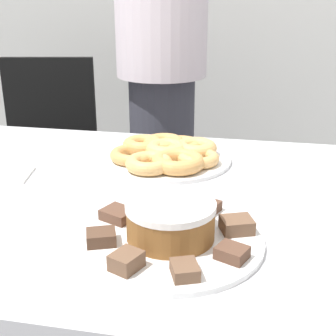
{
  "coord_description": "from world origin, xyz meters",
  "views": [
    {
      "loc": [
        0.21,
        -0.91,
        1.15
      ],
      "look_at": [
        0.02,
        0.01,
        0.79
      ],
      "focal_mm": 50.0,
      "sensor_mm": 36.0,
      "label": 1
    }
  ],
  "objects": [
    {
      "name": "table",
      "position": [
        0.0,
        0.0,
        0.64
      ],
      "size": [
        1.6,
        0.89,
        0.73
      ],
      "color": "silver",
      "rests_on": "ground_plane"
    },
    {
      "name": "person_standing",
      "position": [
        -0.17,
        0.85,
        0.89
      ],
      "size": [
        0.34,
        0.34,
        1.69
      ],
      "color": "#383842",
      "rests_on": "ground_plane"
    },
    {
      "name": "office_chair_left",
      "position": [
        -0.67,
        0.83,
        0.41
      ],
      "size": [
        0.52,
        0.52,
        0.88
      ],
      "rotation": [
        0.0,
        0.0,
        0.2
      ],
      "color": "black",
      "rests_on": "ground_plane"
    },
    {
      "name": "plate_cake",
      "position": [
        0.07,
        -0.19,
        0.73
      ],
      "size": [
        0.33,
        0.33,
        0.01
      ],
      "color": "white",
      "rests_on": "table"
    },
    {
      "name": "plate_donuts",
      "position": [
        -0.02,
        0.22,
        0.73
      ],
      "size": [
        0.34,
        0.34,
        0.01
      ],
      "color": "white",
      "rests_on": "table"
    },
    {
      "name": "frosted_cake",
      "position": [
        0.07,
        -0.19,
        0.77
      ],
      "size": [
        0.16,
        0.16,
        0.07
      ],
      "color": "brown",
      "rests_on": "plate_cake"
    },
    {
      "name": "lamington_0",
      "position": [
        0.12,
        -0.08,
        0.75
      ],
      "size": [
        0.06,
        0.07,
        0.02
      ],
      "rotation": [
        0.0,
        0.0,
        1.15
      ],
      "color": "brown",
      "rests_on": "plate_cake"
    },
    {
      "name": "lamington_1",
      "position": [
        0.03,
        -0.08,
        0.75
      ],
      "size": [
        0.07,
        0.07,
        0.02
      ],
      "rotation": [
        0.0,
        0.0,
        1.94
      ],
      "color": "brown",
      "rests_on": "plate_cake"
    },
    {
      "name": "lamington_2",
      "position": [
        -0.04,
        -0.14,
        0.75
      ],
      "size": [
        0.07,
        0.07,
        0.02
      ],
      "rotation": [
        0.0,
        0.0,
        2.73
      ],
      "color": "brown",
      "rests_on": "plate_cake"
    },
    {
      "name": "lamington_3",
      "position": [
        -0.04,
        -0.24,
        0.75
      ],
      "size": [
        0.06,
        0.06,
        0.02
      ],
      "rotation": [
        0.0,
        0.0,
        3.51
      ],
      "color": "#513828",
      "rests_on": "plate_cake"
    },
    {
      "name": "lamington_4",
      "position": [
        0.02,
        -0.3,
        0.75
      ],
      "size": [
        0.06,
        0.06,
        0.03
      ],
      "rotation": [
        0.0,
        0.0,
        4.3
      ],
      "color": "brown",
      "rests_on": "plate_cake"
    },
    {
      "name": "lamington_5",
      "position": [
        0.11,
        -0.31,
        0.75
      ],
      "size": [
        0.05,
        0.06,
        0.02
      ],
      "rotation": [
        0.0,
        0.0,
        5.08
      ],
      "color": "brown",
      "rests_on": "plate_cake"
    },
    {
      "name": "lamington_6",
      "position": [
        0.18,
        -0.24,
        0.75
      ],
      "size": [
        0.06,
        0.06,
        0.02
      ],
      "rotation": [
        0.0,
        0.0,
        5.87
      ],
      "color": "brown",
      "rests_on": "plate_cake"
    },
    {
      "name": "lamington_7",
      "position": [
        0.18,
        -0.15,
        0.75
      ],
      "size": [
        0.07,
        0.06,
        0.03
      ],
      "rotation": [
        0.0,
        0.0,
        6.65
      ],
      "color": "brown",
      "rests_on": "plate_cake"
    },
    {
      "name": "donut_0",
      "position": [
        -0.02,
        0.22,
        0.76
      ],
      "size": [
        0.11,
        0.11,
        0.04
      ],
      "color": "#E5AD66",
      "rests_on": "plate_donuts"
    },
    {
      "name": "donut_1",
      "position": [
        -0.04,
        0.12,
        0.76
      ],
      "size": [
        0.12,
        0.12,
        0.03
      ],
      "color": "#E5AD66",
      "rests_on": "plate_donuts"
    },
    {
      "name": "donut_2",
      "position": [
        0.02,
        0.14,
        0.76
      ],
      "size": [
        0.13,
        0.13,
        0.04
      ],
      "color": "tan",
      "rests_on": "plate_donuts"
    },
    {
      "name": "donut_3",
      "position": [
        0.07,
        0.19,
        0.75
      ],
      "size": [
        0.11,
        0.11,
        0.03
      ],
      "color": "#E5AD66",
      "rests_on": "plate_donuts"
    },
    {
      "name": "donut_4",
      "position": [
        0.05,
        0.25,
        0.76
      ],
      "size": [
        0.11,
        0.11,
        0.04
      ],
      "color": "#E5AD66",
      "rests_on": "plate_donuts"
    },
    {
      "name": "donut_5",
      "position": [
        0.01,
        0.28,
        0.75
      ],
      "size": [
        0.12,
        0.12,
        0.03
      ],
      "color": "tan",
      "rests_on": "plate_donuts"
    },
    {
      "name": "donut_6",
      "position": [
        -0.04,
        0.28,
        0.76
      ],
      "size": [
        0.11,
        0.11,
        0.04
      ],
      "color": "tan",
      "rests_on": "plate_donuts"
    },
    {
      "name": "donut_7",
      "position": [
        -0.09,
        0.25,
        0.76
      ],
      "size": [
        0.11,
        0.11,
        0.04
      ],
      "color": "tan",
      "rests_on": "plate_donuts"
    },
    {
      "name": "donut_8",
      "position": [
        -0.1,
        0.18,
        0.75
      ],
      "size": [
        0.12,
        0.12,
        0.03
      ],
      "color": "tan",
      "rests_on": "plate_donuts"
    },
    {
      "name": "napkin",
      "position": [
        -0.39,
        0.04,
        0.73
      ],
      "size": [
        0.14,
        0.12,
        0.01
      ],
      "color": "white",
      "rests_on": "table"
    }
  ]
}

